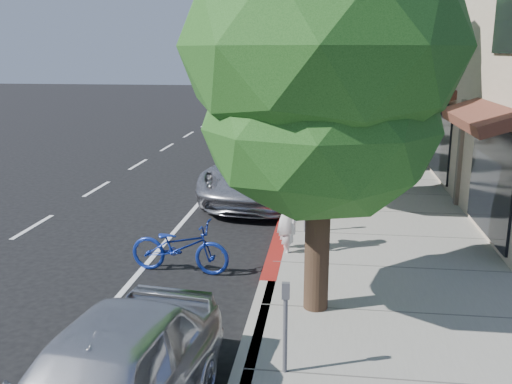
% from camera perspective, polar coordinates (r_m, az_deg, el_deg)
% --- Properties ---
extents(ground, '(120.00, 120.00, 0.00)m').
position_cam_1_polar(ground, '(11.58, 1.72, -7.64)').
color(ground, black).
rests_on(ground, ground).
extents(sidewalk, '(4.60, 56.00, 0.15)m').
position_cam_1_polar(sidewalk, '(19.22, 10.94, 1.16)').
color(sidewalk, gray).
rests_on(sidewalk, ground).
extents(curb, '(0.30, 56.00, 0.15)m').
position_cam_1_polar(curb, '(19.20, 4.08, 1.37)').
color(curb, '#9E998E').
rests_on(curb, ground).
extents(curb_red_segment, '(0.32, 4.00, 0.15)m').
position_cam_1_polar(curb_red_segment, '(12.48, 2.18, -5.63)').
color(curb_red_segment, maroon).
rests_on(curb_red_segment, ground).
extents(street_tree_0, '(4.29, 4.29, 6.87)m').
position_cam_1_polar(street_tree_0, '(8.71, 6.65, 13.59)').
color(street_tree_0, black).
rests_on(street_tree_0, ground).
extents(street_tree_1, '(4.24, 4.24, 7.78)m').
position_cam_1_polar(street_tree_1, '(14.72, 7.11, 16.45)').
color(street_tree_1, black).
rests_on(street_tree_1, ground).
extents(street_tree_2, '(4.41, 4.41, 6.64)m').
position_cam_1_polar(street_tree_2, '(20.71, 7.16, 13.24)').
color(street_tree_2, black).
rests_on(street_tree_2, ground).
extents(street_tree_3, '(5.64, 5.64, 8.20)m').
position_cam_1_polar(street_tree_3, '(26.72, 7.31, 15.32)').
color(street_tree_3, black).
rests_on(street_tree_3, ground).
extents(street_tree_4, '(4.34, 4.34, 7.27)m').
position_cam_1_polar(street_tree_4, '(32.71, 7.34, 14.35)').
color(street_tree_4, black).
rests_on(street_tree_4, ground).
extents(street_tree_5, '(4.35, 4.35, 7.80)m').
position_cam_1_polar(street_tree_5, '(38.71, 7.39, 14.86)').
color(street_tree_5, black).
rests_on(street_tree_5, ground).
extents(cyclist, '(0.63, 0.80, 1.92)m').
position_cam_1_polar(cyclist, '(11.94, 3.29, -2.12)').
color(cyclist, white).
rests_on(cyclist, ground).
extents(bicycle, '(2.06, 0.89, 1.05)m').
position_cam_1_polar(bicycle, '(11.32, -7.62, -5.44)').
color(bicycle, '#162D98').
rests_on(bicycle, ground).
extents(silver_suv, '(3.62, 6.53, 1.73)m').
position_cam_1_polar(silver_suv, '(16.82, 1.21, 2.34)').
color(silver_suv, '#B6B6BB').
rests_on(silver_suv, ground).
extents(dark_sedan, '(2.21, 5.26, 1.69)m').
position_cam_1_polar(dark_sedan, '(20.14, 0.56, 4.23)').
color(dark_sedan, '#222527').
rests_on(dark_sedan, ground).
extents(white_pickup, '(2.30, 5.59, 1.62)m').
position_cam_1_polar(white_pickup, '(32.02, 2.33, 7.81)').
color(white_pickup, '#BCBCBC').
rests_on(white_pickup, ground).
extents(dark_suv_far, '(2.21, 5.42, 1.84)m').
position_cam_1_polar(dark_suv_far, '(38.88, 5.12, 9.03)').
color(dark_suv_far, black).
rests_on(dark_suv_far, ground).
extents(pedestrian, '(1.19, 1.13, 1.93)m').
position_cam_1_polar(pedestrian, '(18.05, 9.41, 3.77)').
color(pedestrian, black).
rests_on(pedestrian, sidewalk).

